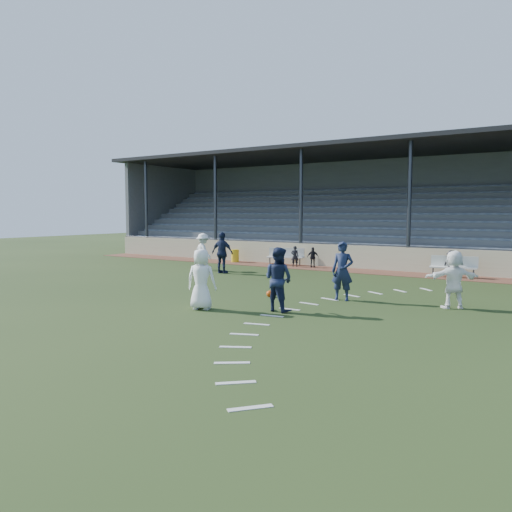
{
  "coord_description": "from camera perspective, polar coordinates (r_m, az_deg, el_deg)",
  "views": [
    {
      "loc": [
        10.15,
        -13.01,
        2.92
      ],
      "look_at": [
        0.0,
        2.5,
        1.3
      ],
      "focal_mm": 35.0,
      "sensor_mm": 36.0,
      "label": 1
    }
  ],
  "objects": [
    {
      "name": "sub_left_near",
      "position": [
        26.77,
        4.46,
        -0.04
      ],
      "size": [
        0.48,
        0.41,
        1.11
      ],
      "primitive_type": "imported",
      "rotation": [
        0.0,
        0.0,
        3.57
      ],
      "color": "black",
      "rests_on": "cinder_track"
    },
    {
      "name": "player_white_lead",
      "position": [
        15.11,
        -6.27,
        -2.64
      ],
      "size": [
        1.04,
        0.86,
        1.84
      ],
      "primitive_type": "imported",
      "rotation": [
        0.0,
        0.0,
        3.49
      ],
      "color": "white",
      "rests_on": "ground"
    },
    {
      "name": "player_white_wing",
      "position": [
        25.39,
        -6.05,
        0.48
      ],
      "size": [
        1.37,
        1.06,
        1.86
      ],
      "primitive_type": "imported",
      "rotation": [
        0.0,
        0.0,
        2.79
      ],
      "color": "white",
      "rests_on": "ground"
    },
    {
      "name": "sub_left_far",
      "position": [
        26.64,
        6.53,
        -0.14
      ],
      "size": [
        0.68,
        0.47,
        1.06
      ],
      "primitive_type": "imported",
      "rotation": [
        0.0,
        0.0,
        3.52
      ],
      "color": "black",
      "rests_on": "cinder_track"
    },
    {
      "name": "grandstand",
      "position": [
        30.99,
        14.11,
        3.52
      ],
      "size": [
        34.6,
        9.0,
        6.61
      ],
      "color": "slate",
      "rests_on": "ground"
    },
    {
      "name": "trash_bin",
      "position": [
        29.31,
        -2.41,
        0.04
      ],
      "size": [
        0.46,
        0.46,
        0.74
      ],
      "primitive_type": "cylinder",
      "color": "gold",
      "rests_on": "cinder_track"
    },
    {
      "name": "football",
      "position": [
        17.32,
        1.56,
        -4.34
      ],
      "size": [
        0.22,
        0.22,
        0.22
      ],
      "primitive_type": "sphere",
      "color": "#C6420B",
      "rests_on": "ground"
    },
    {
      "name": "player_navy_wing",
      "position": [
        23.98,
        -3.86,
        0.37
      ],
      "size": [
        1.18,
        0.54,
        1.98
      ],
      "primitive_type": "imported",
      "rotation": [
        0.0,
        0.0,
        3.19
      ],
      "color": "#161F3C",
      "rests_on": "ground"
    },
    {
      "name": "player_white_back",
      "position": [
        16.35,
        21.66,
        -2.48
      ],
      "size": [
        1.66,
        1.38,
        1.78
      ],
      "primitive_type": "imported",
      "rotation": [
        0.0,
        0.0,
        3.76
      ],
      "color": "white",
      "rests_on": "ground"
    },
    {
      "name": "player_navy_mid",
      "position": [
        14.77,
        2.56,
        -2.67
      ],
      "size": [
        1.01,
        0.83,
        1.9
      ],
      "primitive_type": "imported",
      "rotation": [
        0.0,
        0.0,
        3.01
      ],
      "color": "#161F3C",
      "rests_on": "ground"
    },
    {
      "name": "bench_right",
      "position": [
        24.14,
        21.67,
        -0.91
      ],
      "size": [
        2.03,
        0.7,
        0.95
      ],
      "rotation": [
        0.0,
        0.0,
        0.12
      ],
      "color": "silver",
      "rests_on": "cinder_track"
    },
    {
      "name": "ground",
      "position": [
        16.76,
        -4.7,
        -5.06
      ],
      "size": [
        90.0,
        90.0,
        0.0
      ],
      "primitive_type": "plane",
      "color": "#223214",
      "rests_on": "ground"
    },
    {
      "name": "cinder_track",
      "position": [
        25.77,
        9.79,
        -1.56
      ],
      "size": [
        34.0,
        2.0,
        0.02
      ],
      "primitive_type": "cube",
      "color": "brown",
      "rests_on": "ground"
    },
    {
      "name": "sub_right",
      "position": [
        24.07,
        21.41,
        -0.83
      ],
      "size": [
        0.89,
        0.72,
        1.21
      ],
      "primitive_type": "imported",
      "rotation": [
        0.0,
        0.0,
        2.73
      ],
      "color": "black",
      "rests_on": "cinder_track"
    },
    {
      "name": "bench_left",
      "position": [
        27.66,
        3.43,
        0.14
      ],
      "size": [
        2.03,
        1.01,
        0.95
      ],
      "rotation": [
        0.0,
        0.0,
        0.29
      ],
      "color": "silver",
      "rests_on": "cinder_track"
    },
    {
      "name": "player_navy_lead",
      "position": [
        16.79,
        9.85,
        -1.71
      ],
      "size": [
        0.79,
        0.59,
        1.96
      ],
      "primitive_type": "imported",
      "rotation": [
        0.0,
        0.0,
        0.18
      ],
      "color": "#161F3C",
      "rests_on": "ground"
    },
    {
      "name": "retaining_wall",
      "position": [
        26.67,
        10.7,
        -0.08
      ],
      "size": [
        34.0,
        0.18,
        1.2
      ],
      "primitive_type": "cube",
      "color": "beige",
      "rests_on": "ground"
    },
    {
      "name": "penalty_arc",
      "position": [
        14.63,
        8.23,
        -6.55
      ],
      "size": [
        3.89,
        14.63,
        0.01
      ],
      "color": "silver",
      "rests_on": "ground"
    }
  ]
}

